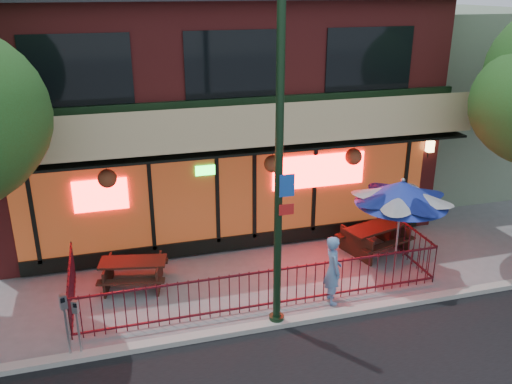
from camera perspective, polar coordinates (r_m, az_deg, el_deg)
ground at (r=12.28m, az=1.58°, el=-12.63°), size 80.00×80.00×0.00m
curb at (r=11.85m, az=2.32°, el=-13.67°), size 80.00×0.25×0.12m
restaurant_building at (r=17.34m, az=-5.45°, el=12.06°), size 12.96×9.49×8.05m
neighbor_building at (r=21.56m, az=18.91°, el=9.77°), size 6.00×7.00×6.00m
patio_fence at (r=12.35m, az=0.90°, el=-8.95°), size 8.44×2.62×1.00m
street_light at (r=10.49m, az=2.41°, el=0.63°), size 0.43×0.32×7.00m
picnic_table_left at (r=13.38m, az=-12.78°, el=-7.94°), size 1.77×1.48×0.67m
picnic_table_right at (r=15.00m, az=12.43°, el=-4.40°), size 2.03×1.75×0.74m
patio_umbrella at (r=13.39m, az=15.10°, el=-0.06°), size 2.21×2.21×2.52m
pedestrian at (r=12.40m, az=8.09°, el=-8.09°), size 0.44×0.63×1.63m
parking_meter_near at (r=11.11m, az=-18.33°, el=-12.59°), size 0.14×0.13×1.25m
parking_meter_far at (r=11.07m, az=-19.44°, el=-12.21°), size 0.15×0.14×1.41m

